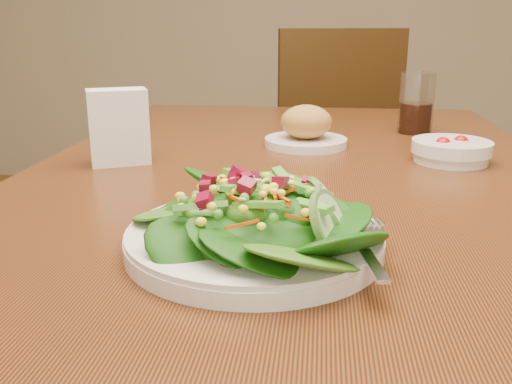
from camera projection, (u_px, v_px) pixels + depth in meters
dining_table at (294, 225)px, 0.99m from camera, size 0.90×1.40×0.75m
chair_far at (328, 157)px, 2.07m from camera, size 0.54×0.55×0.96m
salad_plate at (263, 224)px, 0.61m from camera, size 0.28×0.28×0.08m
bread_plate at (306, 130)px, 1.12m from camera, size 0.16×0.16×0.08m
tomato_bowl at (451, 151)px, 1.00m from camera, size 0.14×0.14×0.05m
drinking_glass at (416, 107)px, 1.25m from camera, size 0.08×0.08×0.13m
napkin_holder at (118, 125)px, 0.98m from camera, size 0.11×0.09×0.13m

